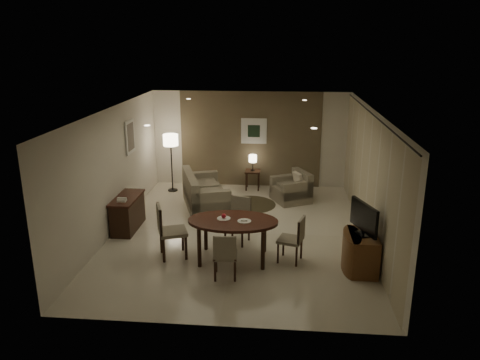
# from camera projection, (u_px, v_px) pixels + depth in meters

# --- Properties ---
(room_shell) EXTENTS (5.50, 7.00, 2.70)m
(room_shell) POSITION_uv_depth(u_px,v_px,m) (241.00, 169.00, 10.27)
(room_shell) COLOR beige
(room_shell) RESTS_ON ground
(taupe_accent) EXTENTS (3.96, 0.03, 2.70)m
(taupe_accent) POSITION_uv_depth(u_px,v_px,m) (250.00, 139.00, 13.21)
(taupe_accent) COLOR brown
(taupe_accent) RESTS_ON wall_back
(curtain_wall) EXTENTS (0.08, 6.70, 2.58)m
(curtain_wall) POSITION_uv_depth(u_px,v_px,m) (368.00, 178.00, 9.67)
(curtain_wall) COLOR beige
(curtain_wall) RESTS_ON wall_right
(curtain_rod) EXTENTS (0.03, 6.80, 0.03)m
(curtain_rod) POSITION_uv_depth(u_px,v_px,m) (373.00, 115.00, 9.29)
(curtain_rod) COLOR black
(curtain_rod) RESTS_ON wall_right
(art_back_frame) EXTENTS (0.72, 0.03, 0.72)m
(art_back_frame) POSITION_uv_depth(u_px,v_px,m) (254.00, 131.00, 13.11)
(art_back_frame) COLOR silver
(art_back_frame) RESTS_ON wall_back
(art_back_canvas) EXTENTS (0.34, 0.01, 0.34)m
(art_back_canvas) POSITION_uv_depth(u_px,v_px,m) (254.00, 131.00, 13.09)
(art_back_canvas) COLOR black
(art_back_canvas) RESTS_ON wall_back
(art_left_frame) EXTENTS (0.03, 0.60, 0.80)m
(art_left_frame) POSITION_uv_depth(u_px,v_px,m) (130.00, 137.00, 11.12)
(art_left_frame) COLOR silver
(art_left_frame) RESTS_ON wall_left
(art_left_canvas) EXTENTS (0.01, 0.46, 0.64)m
(art_left_canvas) POSITION_uv_depth(u_px,v_px,m) (131.00, 137.00, 11.12)
(art_left_canvas) COLOR gray
(art_left_canvas) RESTS_ON wall_left
(downlight_nl) EXTENTS (0.10, 0.10, 0.01)m
(downlight_nl) POSITION_uv_depth(u_px,v_px,m) (147.00, 126.00, 7.91)
(downlight_nl) COLOR white
(downlight_nl) RESTS_ON ceiling
(downlight_nr) EXTENTS (0.10, 0.10, 0.01)m
(downlight_nr) POSITION_uv_depth(u_px,v_px,m) (314.00, 128.00, 7.67)
(downlight_nr) COLOR white
(downlight_nr) RESTS_ON ceiling
(downlight_fl) EXTENTS (0.10, 0.10, 0.01)m
(downlight_fl) POSITION_uv_depth(u_px,v_px,m) (188.00, 99.00, 11.34)
(downlight_fl) COLOR white
(downlight_fl) RESTS_ON ceiling
(downlight_fr) EXTENTS (0.10, 0.10, 0.01)m
(downlight_fr) POSITION_uv_depth(u_px,v_px,m) (305.00, 100.00, 11.10)
(downlight_fr) COLOR white
(downlight_fr) RESTS_ON ceiling
(console_desk) EXTENTS (0.48, 1.20, 0.75)m
(console_desk) POSITION_uv_depth(u_px,v_px,m) (128.00, 213.00, 10.39)
(console_desk) COLOR #411F15
(console_desk) RESTS_ON floor
(telephone) EXTENTS (0.20, 0.14, 0.09)m
(telephone) POSITION_uv_depth(u_px,v_px,m) (122.00, 199.00, 9.98)
(telephone) COLOR white
(telephone) RESTS_ON console_desk
(tv_cabinet) EXTENTS (0.48, 0.90, 0.70)m
(tv_cabinet) POSITION_uv_depth(u_px,v_px,m) (362.00, 252.00, 8.55)
(tv_cabinet) COLOR brown
(tv_cabinet) RESTS_ON floor
(flat_tv) EXTENTS (0.36, 0.85, 0.60)m
(flat_tv) POSITION_uv_depth(u_px,v_px,m) (364.00, 218.00, 8.36)
(flat_tv) COLOR black
(flat_tv) RESTS_ON tv_cabinet
(dining_table) EXTENTS (1.72, 1.07, 0.80)m
(dining_table) POSITION_uv_depth(u_px,v_px,m) (233.00, 240.00, 8.95)
(dining_table) COLOR #411F15
(dining_table) RESTS_ON floor
(chair_near) EXTENTS (0.45, 0.45, 0.87)m
(chair_near) POSITION_uv_depth(u_px,v_px,m) (225.00, 255.00, 8.27)
(chair_near) COLOR gray
(chair_near) RESTS_ON floor
(chair_far) EXTENTS (0.57, 0.57, 0.95)m
(chair_far) POSITION_uv_depth(u_px,v_px,m) (237.00, 221.00, 9.67)
(chair_far) COLOR gray
(chair_far) RESTS_ON floor
(chair_left) EXTENTS (0.66, 0.66, 1.06)m
(chair_left) POSITION_uv_depth(u_px,v_px,m) (173.00, 231.00, 9.03)
(chair_left) COLOR gray
(chair_left) RESTS_ON floor
(chair_right) EXTENTS (0.54, 0.54, 0.90)m
(chair_right) POSITION_uv_depth(u_px,v_px,m) (290.00, 239.00, 8.86)
(chair_right) COLOR gray
(chair_right) RESTS_ON floor
(plate_a) EXTENTS (0.26, 0.26, 0.02)m
(plate_a) POSITION_uv_depth(u_px,v_px,m) (224.00, 218.00, 8.90)
(plate_a) COLOR white
(plate_a) RESTS_ON dining_table
(plate_b) EXTENTS (0.26, 0.26, 0.02)m
(plate_b) POSITION_uv_depth(u_px,v_px,m) (244.00, 221.00, 8.77)
(plate_b) COLOR white
(plate_b) RESTS_ON dining_table
(fruit_apple) EXTENTS (0.09, 0.09, 0.09)m
(fruit_apple) POSITION_uv_depth(u_px,v_px,m) (224.00, 216.00, 8.88)
(fruit_apple) COLOR #AC1322
(fruit_apple) RESTS_ON plate_a
(napkin) EXTENTS (0.12, 0.08, 0.03)m
(napkin) POSITION_uv_depth(u_px,v_px,m) (244.00, 220.00, 8.76)
(napkin) COLOR white
(napkin) RESTS_ON plate_b
(round_rug) EXTENTS (1.35, 1.35, 0.01)m
(round_rug) POSITION_uv_depth(u_px,v_px,m) (249.00, 204.00, 12.01)
(round_rug) COLOR #3D3422
(round_rug) RESTS_ON floor
(sofa) EXTENTS (2.07, 1.48, 0.88)m
(sofa) POSITION_uv_depth(u_px,v_px,m) (205.00, 191.00, 11.71)
(sofa) COLOR gray
(sofa) RESTS_ON floor
(armchair) EXTENTS (1.13, 1.16, 0.78)m
(armchair) POSITION_uv_depth(u_px,v_px,m) (291.00, 187.00, 12.17)
(armchair) COLOR gray
(armchair) RESTS_ON floor
(side_table) EXTENTS (0.42, 0.42, 0.54)m
(side_table) POSITION_uv_depth(u_px,v_px,m) (253.00, 180.00, 13.17)
(side_table) COLOR black
(side_table) RESTS_ON floor
(table_lamp) EXTENTS (0.22, 0.22, 0.50)m
(table_lamp) POSITION_uv_depth(u_px,v_px,m) (253.00, 162.00, 13.02)
(table_lamp) COLOR #FFEAC1
(table_lamp) RESTS_ON side_table
(floor_lamp) EXTENTS (0.41, 0.41, 1.60)m
(floor_lamp) POSITION_uv_depth(u_px,v_px,m) (172.00, 163.00, 12.87)
(floor_lamp) COLOR #FFE5B7
(floor_lamp) RESTS_ON floor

